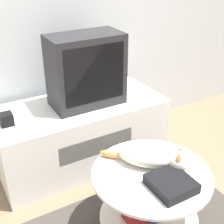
% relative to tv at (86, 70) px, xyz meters
% --- Properties ---
extents(tv_stand, '(1.28, 0.58, 0.52)m').
position_rel_tv_xyz_m(tv_stand, '(-0.07, 0.01, -0.52)').
color(tv_stand, silver).
rests_on(tv_stand, ground_plane).
extents(tv, '(0.53, 0.29, 0.52)m').
position_rel_tv_xyz_m(tv, '(0.00, 0.00, 0.00)').
color(tv, '#232326').
rests_on(tv, tv_stand).
extents(speaker, '(0.08, 0.08, 0.08)m').
position_rel_tv_xyz_m(speaker, '(-0.60, -0.03, -0.22)').
color(speaker, black).
rests_on(speaker, tv_stand).
extents(coffee_table, '(0.67, 0.67, 0.44)m').
position_rel_tv_xyz_m(coffee_table, '(-0.03, -0.85, -0.48)').
color(coffee_table, '#B2B2B7').
rests_on(coffee_table, rug).
extents(dvd_box, '(0.21, 0.22, 0.05)m').
position_rel_tv_xyz_m(dvd_box, '(-0.01, -1.00, -0.29)').
color(dvd_box, black).
rests_on(dvd_box, coffee_table).
extents(cat, '(0.38, 0.41, 0.14)m').
position_rel_tv_xyz_m(cat, '(0.01, -0.80, -0.26)').
color(cat, silver).
rests_on(cat, coffee_table).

